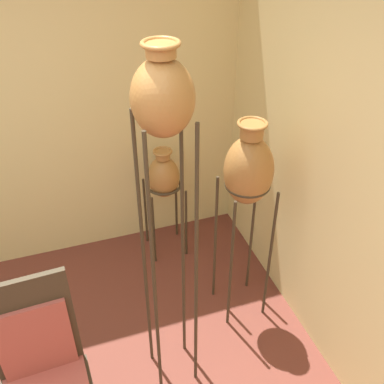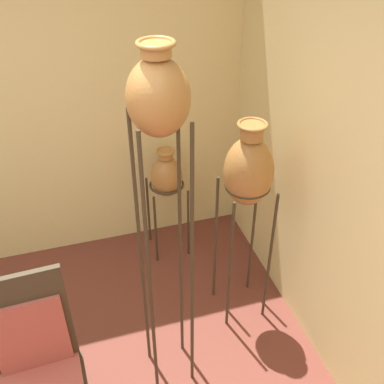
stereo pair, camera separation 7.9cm
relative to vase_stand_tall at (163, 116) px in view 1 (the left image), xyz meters
The scene contains 4 objects.
vase_stand_tall is the anchor object (origin of this frame).
vase_stand_medium 0.96m from the vase_stand_tall, 30.55° to the left, with size 0.31×0.31×1.51m.
vase_stand_short 1.61m from the vase_stand_tall, 75.94° to the left, with size 0.29×0.29×0.97m.
chair 1.41m from the vase_stand_tall, 161.22° to the right, with size 0.47×0.52×1.16m.
Camera 1 is at (0.65, -1.05, 2.64)m, focal length 42.00 mm.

